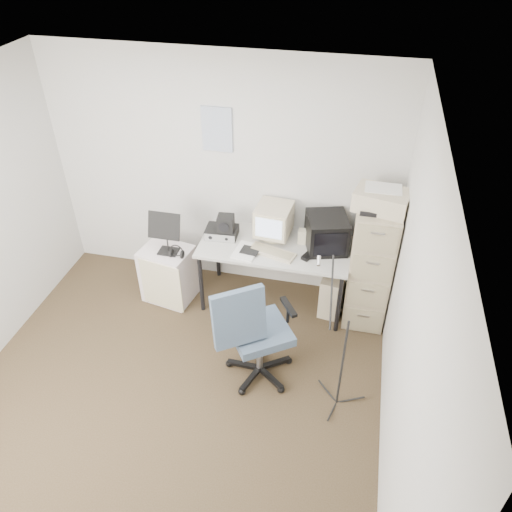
% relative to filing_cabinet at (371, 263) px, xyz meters
% --- Properties ---
extents(floor, '(3.60, 3.60, 0.01)m').
position_rel_filing_cabinet_xyz_m(floor, '(-1.58, -1.48, -0.66)').
color(floor, '#372B18').
rests_on(floor, ground).
extents(ceiling, '(3.60, 3.60, 0.01)m').
position_rel_filing_cabinet_xyz_m(ceiling, '(-1.58, -1.48, 1.85)').
color(ceiling, white).
rests_on(ceiling, ground).
extents(wall_back, '(3.60, 0.02, 2.50)m').
position_rel_filing_cabinet_xyz_m(wall_back, '(-1.58, 0.32, 0.60)').
color(wall_back, silver).
rests_on(wall_back, ground).
extents(wall_right, '(0.02, 3.60, 2.50)m').
position_rel_filing_cabinet_xyz_m(wall_right, '(0.22, -1.48, 0.60)').
color(wall_right, silver).
rests_on(wall_right, ground).
extents(wall_calendar, '(0.30, 0.02, 0.44)m').
position_rel_filing_cabinet_xyz_m(wall_calendar, '(-1.60, 0.31, 1.10)').
color(wall_calendar, white).
rests_on(wall_calendar, wall_back).
extents(filing_cabinet, '(0.40, 0.60, 1.30)m').
position_rel_filing_cabinet_xyz_m(filing_cabinet, '(0.00, 0.00, 0.00)').
color(filing_cabinet, tan).
rests_on(filing_cabinet, floor).
extents(printer, '(0.53, 0.41, 0.18)m').
position_rel_filing_cabinet_xyz_m(printer, '(0.00, -0.06, 0.74)').
color(printer, beige).
rests_on(printer, filing_cabinet).
extents(desk, '(1.50, 0.70, 0.73)m').
position_rel_filing_cabinet_xyz_m(desk, '(-0.95, -0.03, -0.29)').
color(desk, beige).
rests_on(desk, floor).
extents(crt_monitor, '(0.36, 0.38, 0.37)m').
position_rel_filing_cabinet_xyz_m(crt_monitor, '(-0.99, 0.10, 0.27)').
color(crt_monitor, beige).
rests_on(crt_monitor, desk).
extents(crt_tv, '(0.47, 0.49, 0.34)m').
position_rel_filing_cabinet_xyz_m(crt_tv, '(-0.46, 0.05, 0.25)').
color(crt_tv, black).
rests_on(crt_tv, desk).
extents(desk_speaker, '(0.08, 0.08, 0.15)m').
position_rel_filing_cabinet_xyz_m(desk_speaker, '(-0.70, 0.08, 0.16)').
color(desk_speaker, beige).
rests_on(desk_speaker, desk).
extents(keyboard, '(0.48, 0.28, 0.03)m').
position_rel_filing_cabinet_xyz_m(keyboard, '(-0.95, -0.17, 0.09)').
color(keyboard, beige).
rests_on(keyboard, desk).
extents(mouse, '(0.12, 0.14, 0.04)m').
position_rel_filing_cabinet_xyz_m(mouse, '(-0.61, -0.16, 0.10)').
color(mouse, black).
rests_on(mouse, desk).
extents(radio_receiver, '(0.33, 0.25, 0.09)m').
position_rel_filing_cabinet_xyz_m(radio_receiver, '(-1.51, 0.02, 0.13)').
color(radio_receiver, black).
rests_on(radio_receiver, desk).
extents(radio_speaker, '(0.18, 0.17, 0.16)m').
position_rel_filing_cabinet_xyz_m(radio_speaker, '(-1.46, 0.00, 0.25)').
color(radio_speaker, black).
rests_on(radio_speaker, radio_receiver).
extents(papers, '(0.25, 0.32, 0.02)m').
position_rel_filing_cabinet_xyz_m(papers, '(-1.20, -0.20, 0.09)').
color(papers, white).
rests_on(papers, desk).
extents(pc_tower, '(0.28, 0.52, 0.46)m').
position_rel_filing_cabinet_xyz_m(pc_tower, '(-0.32, 0.03, -0.42)').
color(pc_tower, beige).
rests_on(pc_tower, floor).
extents(office_chair, '(0.88, 0.88, 1.09)m').
position_rel_filing_cabinet_xyz_m(office_chair, '(-0.88, -1.03, -0.10)').
color(office_chair, '#435872').
rests_on(office_chair, floor).
extents(side_cart, '(0.56, 0.48, 0.62)m').
position_rel_filing_cabinet_xyz_m(side_cart, '(-2.06, -0.20, -0.34)').
color(side_cart, silver).
rests_on(side_cart, floor).
extents(music_stand, '(0.37, 0.29, 0.48)m').
position_rel_filing_cabinet_xyz_m(music_stand, '(-2.01, -0.22, 0.21)').
color(music_stand, black).
rests_on(music_stand, side_cart).
extents(headphones, '(0.17, 0.17, 0.03)m').
position_rel_filing_cabinet_xyz_m(headphones, '(-1.90, -0.28, 0.02)').
color(headphones, black).
rests_on(headphones, side_cart).
extents(mic_stand, '(0.02, 0.02, 1.27)m').
position_rel_filing_cabinet_xyz_m(mic_stand, '(-0.16, -1.21, -0.01)').
color(mic_stand, black).
rests_on(mic_stand, floor).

